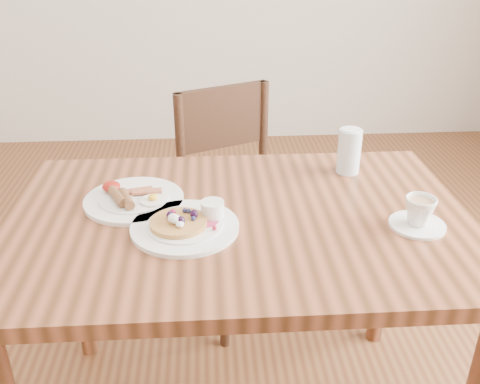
{
  "coord_description": "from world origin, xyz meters",
  "views": [
    {
      "loc": [
        -0.08,
        -1.21,
        1.44
      ],
      "look_at": [
        0.0,
        0.0,
        0.82
      ],
      "focal_mm": 40.0,
      "sensor_mm": 36.0,
      "label": 1
    }
  ],
  "objects": [
    {
      "name": "teacup_saucer",
      "position": [
        0.44,
        -0.08,
        0.78
      ],
      "size": [
        0.14,
        0.14,
        0.08
      ],
      "color": "white",
      "rests_on": "dining_table"
    },
    {
      "name": "dining_table",
      "position": [
        0.0,
        0.0,
        0.65
      ],
      "size": [
        1.2,
        0.8,
        0.75
      ],
      "color": "brown",
      "rests_on": "ground"
    },
    {
      "name": "breakfast_plate",
      "position": [
        -0.29,
        0.1,
        0.76
      ],
      "size": [
        0.27,
        0.27,
        0.04
      ],
      "color": "white",
      "rests_on": "dining_table"
    },
    {
      "name": "pancake_plate",
      "position": [
        -0.14,
        -0.05,
        0.76
      ],
      "size": [
        0.27,
        0.27,
        0.06
      ],
      "color": "white",
      "rests_on": "dining_table"
    },
    {
      "name": "chair_far",
      "position": [
        0.03,
        0.63,
        0.49
      ],
      "size": [
        0.55,
        0.55,
        0.88
      ],
      "rotation": [
        0.0,
        0.0,
        3.56
      ],
      "color": "#392314",
      "rests_on": "ground"
    },
    {
      "name": "water_glass",
      "position": [
        0.34,
        0.25,
        0.82
      ],
      "size": [
        0.07,
        0.07,
        0.14
      ],
      "primitive_type": "cylinder",
      "color": "silver",
      "rests_on": "dining_table"
    }
  ]
}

